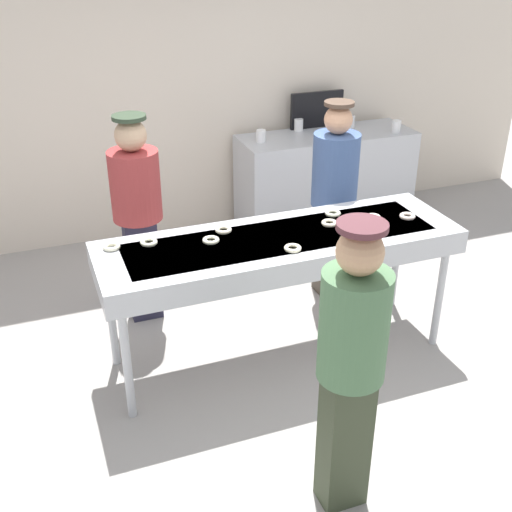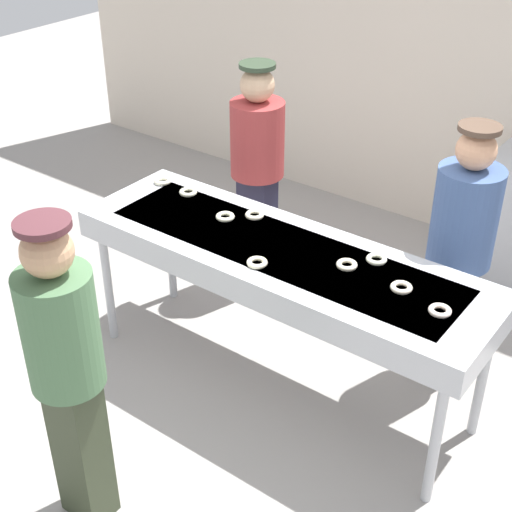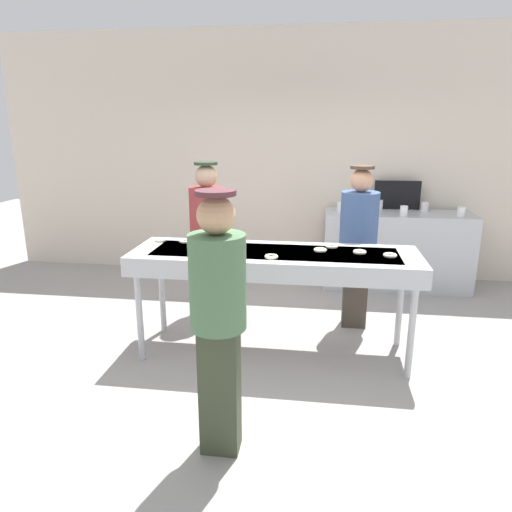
% 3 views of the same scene
% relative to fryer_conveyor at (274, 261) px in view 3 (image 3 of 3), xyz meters
% --- Properties ---
extents(ground_plane, '(16.00, 16.00, 0.00)m').
position_rel_fryer_conveyor_xyz_m(ground_plane, '(0.00, 0.00, -0.87)').
color(ground_plane, '#9E9993').
extents(back_wall, '(8.00, 0.12, 3.20)m').
position_rel_fryer_conveyor_xyz_m(back_wall, '(0.00, 2.47, 0.73)').
color(back_wall, beige).
rests_on(back_wall, ground).
extents(fryer_conveyor, '(2.49, 0.76, 0.96)m').
position_rel_fryer_conveyor_xyz_m(fryer_conveyor, '(0.00, 0.00, 0.00)').
color(fryer_conveyor, '#B7BABF').
rests_on(fryer_conveyor, ground).
extents(sugar_donut_0, '(0.16, 0.16, 0.03)m').
position_rel_fryer_conveyor_xyz_m(sugar_donut_0, '(-0.46, 0.08, 0.10)').
color(sugar_donut_0, white).
rests_on(sugar_donut_0, fryer_conveyor).
extents(sugar_donut_1, '(0.12, 0.12, 0.03)m').
position_rel_fryer_conveyor_xyz_m(sugar_donut_1, '(-0.34, 0.21, 0.10)').
color(sugar_donut_1, '#F6ECC9').
rests_on(sugar_donut_1, fryer_conveyor).
extents(sugar_donut_2, '(0.13, 0.13, 0.03)m').
position_rel_fryer_conveyor_xyz_m(sugar_donut_2, '(0.73, 0.03, 0.10)').
color(sugar_donut_2, '#F5E6C9').
rests_on(sugar_donut_2, fryer_conveyor).
extents(sugar_donut_3, '(0.14, 0.14, 0.03)m').
position_rel_fryer_conveyor_xyz_m(sugar_donut_3, '(0.97, -0.04, 0.10)').
color(sugar_donut_3, white).
rests_on(sugar_donut_3, fryer_conveyor).
extents(sugar_donut_4, '(0.16, 0.16, 0.03)m').
position_rel_fryer_conveyor_xyz_m(sugar_donut_4, '(0.49, 0.20, 0.10)').
color(sugar_donut_4, white).
rests_on(sugar_donut_4, fryer_conveyor).
extents(sugar_donut_5, '(0.15, 0.15, 0.03)m').
position_rel_fryer_conveyor_xyz_m(sugar_donut_5, '(0.39, 0.05, 0.10)').
color(sugar_donut_5, '#FAECC9').
rests_on(sugar_donut_5, fryer_conveyor).
extents(sugar_donut_6, '(0.16, 0.16, 0.03)m').
position_rel_fryer_conveyor_xyz_m(sugar_donut_6, '(-0.86, 0.20, 0.10)').
color(sugar_donut_6, '#EFEDC9').
rests_on(sugar_donut_6, fryer_conveyor).
extents(sugar_donut_7, '(0.14, 0.14, 0.03)m').
position_rel_fryer_conveyor_xyz_m(sugar_donut_7, '(-0.01, -0.21, 0.10)').
color(sugar_donut_7, '#F2E9C2').
rests_on(sugar_donut_7, fryer_conveyor).
extents(sugar_donut_8, '(0.16, 0.16, 0.03)m').
position_rel_fryer_conveyor_xyz_m(sugar_donut_8, '(-1.10, 0.22, 0.10)').
color(sugar_donut_8, '#F1EBC9').
rests_on(sugar_donut_8, fryer_conveyor).
extents(worker_baker, '(0.37, 0.37, 1.64)m').
position_rel_fryer_conveyor_xyz_m(worker_baker, '(-0.80, 0.86, 0.09)').
color(worker_baker, '#222135').
rests_on(worker_baker, ground).
extents(worker_assistant, '(0.37, 0.37, 1.64)m').
position_rel_fryer_conveyor_xyz_m(worker_assistant, '(0.76, 0.71, 0.08)').
color(worker_assistant, '#3F362D').
rests_on(worker_assistant, ground).
extents(customer_waiting, '(0.34, 0.34, 1.67)m').
position_rel_fryer_conveyor_xyz_m(customer_waiting, '(-0.20, -1.37, 0.08)').
color(customer_waiting, '#363E29').
rests_on(customer_waiting, ground).
extents(prep_counter, '(1.80, 0.63, 0.96)m').
position_rel_fryer_conveyor_xyz_m(prep_counter, '(1.35, 2.02, -0.39)').
color(prep_counter, '#B7BABF').
rests_on(prep_counter, ground).
extents(paper_cup_0, '(0.09, 0.09, 0.12)m').
position_rel_fryer_conveyor_xyz_m(paper_cup_0, '(1.68, 2.15, 0.15)').
color(paper_cup_0, white).
rests_on(paper_cup_0, prep_counter).
extents(paper_cup_1, '(0.09, 0.09, 0.12)m').
position_rel_fryer_conveyor_xyz_m(paper_cup_1, '(1.37, 1.83, 0.15)').
color(paper_cup_1, white).
rests_on(paper_cup_1, prep_counter).
extents(paper_cup_2, '(0.09, 0.09, 0.12)m').
position_rel_fryer_conveyor_xyz_m(paper_cup_2, '(2.03, 1.84, 0.15)').
color(paper_cup_2, white).
rests_on(paper_cup_2, prep_counter).
extents(paper_cup_3, '(0.09, 0.09, 0.12)m').
position_rel_fryer_conveyor_xyz_m(paper_cup_3, '(0.63, 2.01, 0.15)').
color(paper_cup_3, white).
rests_on(paper_cup_3, prep_counter).
extents(paper_cup_4, '(0.09, 0.09, 0.12)m').
position_rel_fryer_conveyor_xyz_m(paper_cup_4, '(1.13, 2.23, 0.15)').
color(paper_cup_4, white).
rests_on(paper_cup_4, prep_counter).
extents(menu_display, '(0.57, 0.04, 0.37)m').
position_rel_fryer_conveyor_xyz_m(menu_display, '(1.35, 2.28, 0.27)').
color(menu_display, black).
rests_on(menu_display, prep_counter).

